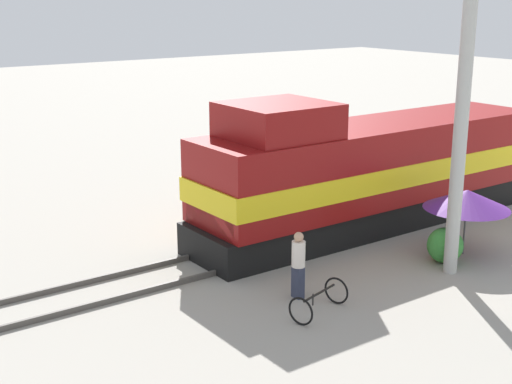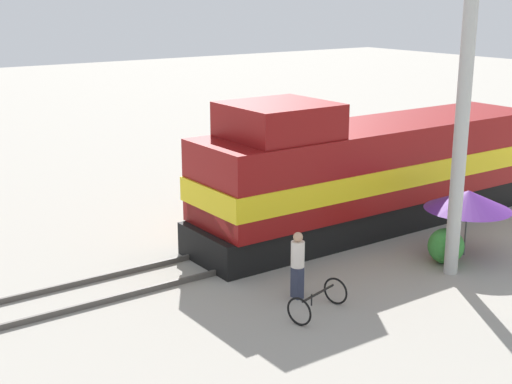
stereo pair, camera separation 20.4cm
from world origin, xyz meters
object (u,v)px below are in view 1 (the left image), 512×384
(utility_pole, at_px, (464,90))
(bicycle, at_px, (319,300))
(locomotive, at_px, (366,172))
(person_bystander, at_px, (298,262))
(vendor_umbrella, at_px, (467,199))

(utility_pole, xyz_separation_m, bicycle, (-0.07, -4.64, -4.61))
(locomotive, distance_m, utility_pole, 5.35)
(locomotive, height_order, person_bystander, locomotive)
(person_bystander, bearing_deg, vendor_umbrella, 85.97)
(person_bystander, relative_size, bicycle, 1.03)
(vendor_umbrella, relative_size, bicycle, 1.47)
(person_bystander, distance_m, bicycle, 1.21)
(vendor_umbrella, xyz_separation_m, bicycle, (0.62, -6.05, -1.31))
(utility_pole, bearing_deg, person_bystander, -103.99)
(locomotive, relative_size, person_bystander, 7.66)
(vendor_umbrella, distance_m, bicycle, 6.22)
(person_bystander, xyz_separation_m, bicycle, (1.04, -0.20, -0.58))
(bicycle, bearing_deg, locomotive, 111.67)
(locomotive, distance_m, vendor_umbrella, 3.60)
(locomotive, relative_size, vendor_umbrella, 5.35)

